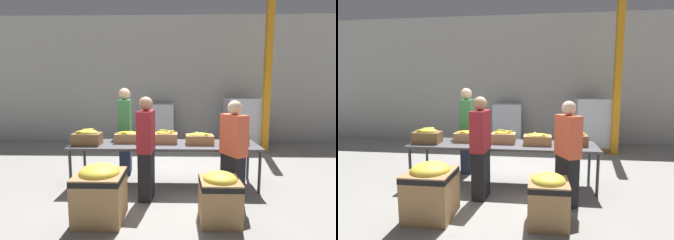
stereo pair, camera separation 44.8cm
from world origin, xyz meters
The scene contains 16 objects.
ground_plane centered at (0.00, 0.00, 0.00)m, with size 30.00×30.00×0.00m, color gray.
wall_back centered at (0.00, 3.87, 2.00)m, with size 16.00×0.08×4.00m.
sorting_table centered at (0.00, 0.00, 0.72)m, with size 3.33×0.83×0.76m.
banana_box_0 centered at (-1.38, -0.10, 0.90)m, with size 0.49×0.32×0.29m.
banana_box_1 centered at (-0.70, 0.10, 0.87)m, with size 0.44×0.29×0.22m.
banana_box_2 centered at (0.01, 0.07, 0.88)m, with size 0.43×0.30×0.25m.
banana_box_3 centered at (0.63, 0.00, 0.87)m, with size 0.49×0.30×0.22m.
banana_box_4 centered at (1.29, 0.05, 0.89)m, with size 0.42×0.31×0.26m.
volunteer_0 centered at (-0.27, -0.61, 0.81)m, with size 0.26×0.46×1.64m.
volunteer_1 centered at (1.08, -0.70, 0.79)m, with size 0.38×0.48×1.59m.
volunteer_2 centered at (-0.84, 0.65, 0.87)m, with size 0.28×0.49×1.76m.
donation_bin_0 centered at (-0.82, -1.31, 0.41)m, with size 0.63×0.63×0.77m.
donation_bin_1 centered at (0.78, -1.31, 0.36)m, with size 0.52×0.52×0.68m.
support_pillar centered at (2.65, 2.50, 2.00)m, with size 0.17×0.17×4.00m.
pallet_stack_0 centered at (2.16, 3.02, 0.71)m, with size 1.05×1.05×1.44m.
pallet_stack_1 centered at (-0.28, 3.31, 0.62)m, with size 0.91×0.91×1.27m.
Camera 2 is at (0.63, -4.60, 1.80)m, focal length 28.00 mm.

